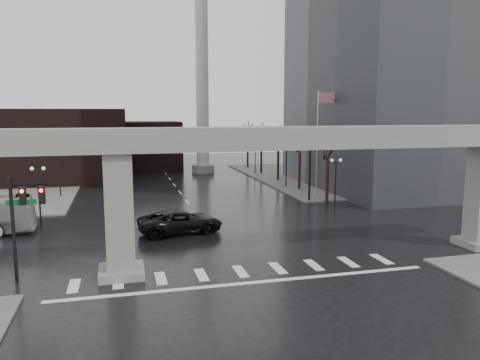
% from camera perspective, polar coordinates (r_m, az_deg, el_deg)
% --- Properties ---
extents(ground, '(160.00, 160.00, 0.00)m').
position_cam_1_polar(ground, '(29.86, -0.44, -10.46)').
color(ground, black).
rests_on(ground, ground).
extents(sidewalk_ne, '(28.00, 36.00, 0.15)m').
position_cam_1_polar(sidewalk_ne, '(72.06, 12.80, 0.50)').
color(sidewalk_ne, slate).
rests_on(sidewalk_ne, ground).
extents(elevated_guideway, '(48.00, 2.60, 8.70)m').
position_cam_1_polar(elevated_guideway, '(28.73, 2.00, 2.85)').
color(elevated_guideway, gray).
rests_on(elevated_guideway, ground).
extents(office_tower, '(22.00, 26.00, 42.00)m').
position_cam_1_polar(office_tower, '(64.80, 19.32, 17.98)').
color(office_tower, slate).
rests_on(office_tower, ground).
extents(building_far_left, '(16.00, 14.00, 10.00)m').
position_cam_1_polar(building_far_left, '(69.95, -20.36, 4.01)').
color(building_far_left, black).
rests_on(building_far_left, ground).
extents(building_far_mid, '(10.00, 10.00, 8.00)m').
position_cam_1_polar(building_far_mid, '(79.77, -10.98, 4.12)').
color(building_far_mid, black).
rests_on(building_far_mid, ground).
extents(smokestack, '(3.60, 3.60, 30.00)m').
position_cam_1_polar(smokestack, '(74.64, -4.63, 11.15)').
color(smokestack, '#B9B8B5').
rests_on(smokestack, ground).
extents(signal_mast_arm, '(12.12, 0.43, 8.00)m').
position_cam_1_polar(signal_mast_arm, '(49.01, 4.44, 3.86)').
color(signal_mast_arm, black).
rests_on(signal_mast_arm, ground).
extents(signal_left_pole, '(2.30, 0.30, 6.00)m').
position_cam_1_polar(signal_left_pole, '(28.98, -24.97, -3.49)').
color(signal_left_pole, black).
rests_on(signal_left_pole, ground).
extents(flagpole_assembly, '(2.06, 0.12, 12.00)m').
position_cam_1_polar(flagpole_assembly, '(54.20, 9.71, 5.99)').
color(flagpole_assembly, silver).
rests_on(flagpole_assembly, ground).
extents(lamp_right_0, '(1.22, 0.32, 5.11)m').
position_cam_1_polar(lamp_right_0, '(46.56, 11.59, 0.56)').
color(lamp_right_0, black).
rests_on(lamp_right_0, ground).
extents(lamp_right_1, '(1.22, 0.32, 5.11)m').
position_cam_1_polar(lamp_right_1, '(59.36, 5.66, 2.33)').
color(lamp_right_1, black).
rests_on(lamp_right_1, ground).
extents(lamp_right_2, '(1.22, 0.32, 5.11)m').
position_cam_1_polar(lamp_right_2, '(72.61, 1.86, 3.45)').
color(lamp_right_2, black).
rests_on(lamp_right_2, ground).
extents(lamp_left_0, '(1.22, 0.32, 5.11)m').
position_cam_1_polar(lamp_left_0, '(42.41, -23.33, -0.70)').
color(lamp_left_0, black).
rests_on(lamp_left_0, ground).
extents(lamp_left_1, '(1.22, 0.32, 5.11)m').
position_cam_1_polar(lamp_left_1, '(56.16, -21.19, 1.47)').
color(lamp_left_1, black).
rests_on(lamp_left_1, ground).
extents(lamp_left_2, '(1.22, 0.32, 5.11)m').
position_cam_1_polar(lamp_left_2, '(70.02, -19.89, 2.78)').
color(lamp_left_2, black).
rests_on(lamp_left_2, ground).
extents(tree_right_0, '(1.09, 1.58, 7.50)m').
position_cam_1_polar(tree_right_0, '(50.68, 10.63, 0.43)').
color(tree_right_0, black).
rests_on(tree_right_0, ground).
extents(tree_right_1, '(1.09, 1.61, 7.67)m').
position_cam_1_polar(tree_right_1, '(57.96, 7.29, 1.54)').
color(tree_right_1, black).
rests_on(tree_right_1, ground).
extents(tree_right_2, '(1.10, 1.63, 7.85)m').
position_cam_1_polar(tree_right_2, '(65.40, 4.70, 2.40)').
color(tree_right_2, black).
rests_on(tree_right_2, ground).
extents(tree_right_3, '(1.11, 1.66, 8.02)m').
position_cam_1_polar(tree_right_3, '(72.96, 2.64, 3.08)').
color(tree_right_3, black).
rests_on(tree_right_3, ground).
extents(tree_right_4, '(1.12, 1.69, 8.19)m').
position_cam_1_polar(tree_right_4, '(80.61, 0.96, 3.63)').
color(tree_right_4, black).
rests_on(tree_right_4, ground).
extents(pickup_truck, '(7.03, 3.93, 1.86)m').
position_cam_1_polar(pickup_truck, '(37.69, -7.24, -5.07)').
color(pickup_truck, black).
rests_on(pickup_truck, ground).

